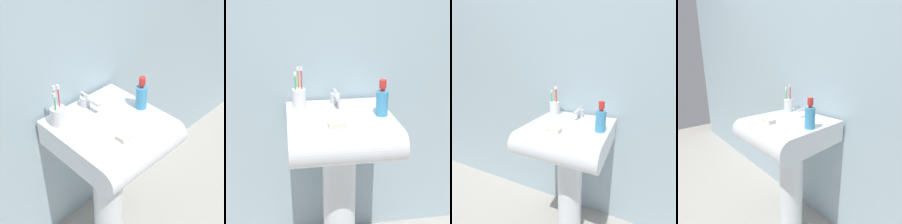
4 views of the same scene
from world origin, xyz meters
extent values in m
cube|color=#9EB7C1|center=(0.00, 0.27, 1.20)|extent=(5.00, 0.05, 2.40)
cylinder|color=white|center=(0.00, 0.00, 0.35)|extent=(0.17, 0.17, 0.70)
cube|color=white|center=(0.00, 0.00, 0.77)|extent=(0.49, 0.45, 0.13)
cylinder|color=white|center=(0.00, -0.22, 0.77)|extent=(0.49, 0.13, 0.13)
cylinder|color=silver|center=(0.01, 0.16, 0.86)|extent=(0.05, 0.05, 0.05)
cylinder|color=silver|center=(0.01, 0.11, 0.89)|extent=(0.02, 0.11, 0.02)
cube|color=silver|center=(0.01, 0.16, 0.90)|extent=(0.01, 0.06, 0.01)
cylinder|color=white|center=(-0.18, 0.13, 0.88)|extent=(0.07, 0.07, 0.09)
cylinder|color=#3FB266|center=(-0.19, 0.13, 0.92)|extent=(0.01, 0.01, 0.15)
cube|color=white|center=(-0.19, 0.13, 1.01)|extent=(0.01, 0.01, 0.02)
cylinder|color=#D83F4C|center=(-0.16, 0.14, 0.94)|extent=(0.01, 0.01, 0.17)
cube|color=white|center=(-0.16, 0.14, 1.03)|extent=(0.01, 0.01, 0.02)
cylinder|color=orange|center=(-0.18, 0.15, 0.93)|extent=(0.01, 0.01, 0.17)
cube|color=white|center=(-0.18, 0.15, 1.03)|extent=(0.01, 0.01, 0.02)
cylinder|color=#3F99CC|center=(0.19, -0.04, 0.89)|extent=(0.06, 0.06, 0.12)
cylinder|color=red|center=(0.19, -0.04, 0.96)|extent=(0.02, 0.02, 0.01)
cylinder|color=red|center=(0.19, -0.04, 0.99)|extent=(0.03, 0.03, 0.04)
cube|color=silver|center=(-0.03, -0.15, 0.85)|extent=(0.08, 0.05, 0.02)
camera|label=1|loc=(-0.87, -0.93, 1.81)|focal=55.00mm
camera|label=2|loc=(-0.24, -1.47, 1.40)|focal=55.00mm
camera|label=3|loc=(0.38, -0.93, 1.21)|focal=28.00mm
camera|label=4|loc=(0.79, -0.72, 1.16)|focal=28.00mm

